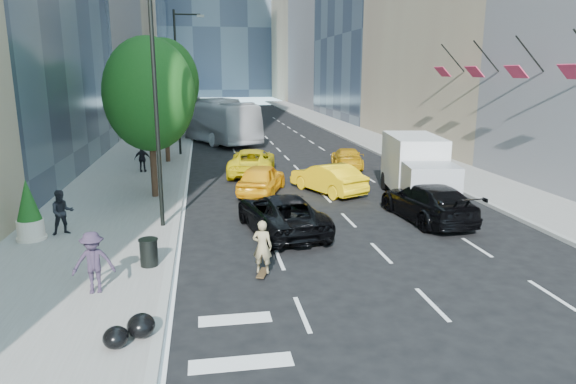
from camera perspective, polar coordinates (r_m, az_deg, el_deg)
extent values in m
plane|color=black|center=(17.51, 7.19, -6.92)|extent=(160.00, 160.00, 0.00)
cube|color=slate|center=(46.30, -14.57, 5.45)|extent=(6.00, 120.00, 0.15)
cube|color=slate|center=(48.43, 8.54, 6.05)|extent=(4.00, 120.00, 0.15)
cylinder|color=black|center=(19.82, -14.53, 10.36)|extent=(0.16, 0.16, 10.00)
cylinder|color=black|center=(37.78, -12.21, 11.65)|extent=(0.16, 0.16, 10.00)
cylinder|color=black|center=(37.94, -11.14, 18.81)|extent=(1.80, 0.12, 0.12)
cube|color=#99998C|center=(37.92, -9.70, 18.72)|extent=(0.50, 0.22, 0.15)
cylinder|color=black|center=(25.21, -14.72, 3.03)|extent=(0.30, 0.30, 3.15)
ellipsoid|color=#103C10|center=(24.87, -15.16, 10.43)|extent=(4.20, 4.20, 5.25)
cylinder|color=black|center=(35.06, -13.31, 6.05)|extent=(0.30, 0.30, 3.38)
ellipsoid|color=#103C10|center=(34.82, -13.62, 11.75)|extent=(4.50, 4.50, 5.62)
cylinder|color=black|center=(47.99, -12.32, 7.68)|extent=(0.30, 0.30, 2.93)
ellipsoid|color=#103C10|center=(47.81, -12.50, 11.28)|extent=(3.90, 3.90, 4.88)
cylinder|color=black|center=(55.85, -11.16, 9.64)|extent=(0.14, 0.14, 5.20)
imported|color=black|center=(55.78, -11.24, 11.28)|extent=(2.48, 0.53, 1.00)
cube|color=#BA2B4C|center=(24.97, 29.06, 11.61)|extent=(0.64, 1.30, 0.64)
cylinder|color=black|center=(28.61, 25.28, 13.71)|extent=(1.75, 0.08, 1.75)
cube|color=#BA2B4C|center=(28.24, 24.00, 12.12)|extent=(0.64, 1.30, 0.64)
cylinder|color=black|center=(32.00, 21.17, 13.89)|extent=(1.75, 0.08, 1.75)
cube|color=#BA2B4C|center=(31.67, 20.00, 12.46)|extent=(0.64, 1.30, 0.64)
cylinder|color=black|center=(35.53, 17.85, 13.98)|extent=(1.75, 0.08, 1.75)
cube|color=#BA2B4C|center=(35.23, 16.78, 12.68)|extent=(0.64, 1.30, 0.64)
imported|color=#877954|center=(15.38, -2.87, -6.49)|extent=(0.69, 0.56, 1.63)
imported|color=black|center=(19.49, -0.77, -2.39)|extent=(3.26, 5.71, 1.50)
imported|color=black|center=(21.87, 15.24, -1.05)|extent=(2.64, 5.54, 1.56)
imported|color=#F3A40C|center=(25.82, -2.96, 1.50)|extent=(3.18, 4.78, 1.51)
imported|color=yellow|center=(26.01, 4.44, 1.55)|extent=(3.32, 4.81, 1.50)
imported|color=yellow|center=(30.69, -4.01, 3.38)|extent=(3.45, 5.89, 1.54)
imported|color=#CF910A|center=(33.05, 6.57, 3.80)|extent=(2.48, 4.61, 1.27)
imported|color=silver|center=(46.17, -8.65, 7.95)|extent=(8.25, 13.59, 3.75)
cube|color=#BABABA|center=(25.62, 13.71, 3.28)|extent=(2.91, 4.63, 2.54)
cube|color=gray|center=(22.71, 15.53, 0.24)|extent=(2.43, 2.20, 2.17)
cylinder|color=black|center=(22.25, 13.24, -1.52)|extent=(0.47, 0.98, 0.94)
cylinder|color=black|center=(22.80, 18.08, -1.47)|extent=(0.47, 0.98, 0.94)
cylinder|color=black|center=(27.08, 10.78, 1.21)|extent=(0.47, 0.98, 0.94)
cylinder|color=black|center=(27.53, 14.83, 1.20)|extent=(0.47, 0.98, 0.94)
imported|color=black|center=(20.50, -23.81, -2.09)|extent=(0.97, 0.86, 1.66)
imported|color=black|center=(31.77, -15.86, 3.57)|extent=(0.94, 0.41, 1.59)
imported|color=#2D2233|center=(14.84, -20.82, -7.33)|extent=(1.16, 0.72, 1.72)
cylinder|color=black|center=(16.46, -15.20, -6.54)|extent=(0.55, 0.55, 0.82)
cylinder|color=beige|center=(20.48, -26.66, -3.75)|extent=(0.92, 0.92, 0.73)
cone|color=#103C10|center=(20.21, -26.98, -0.76)|extent=(0.82, 0.82, 1.47)
ellipsoid|color=black|center=(12.39, -16.01, -14.07)|extent=(0.63, 0.69, 0.54)
ellipsoid|color=black|center=(12.14, -18.60, -15.06)|extent=(0.55, 0.61, 0.47)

